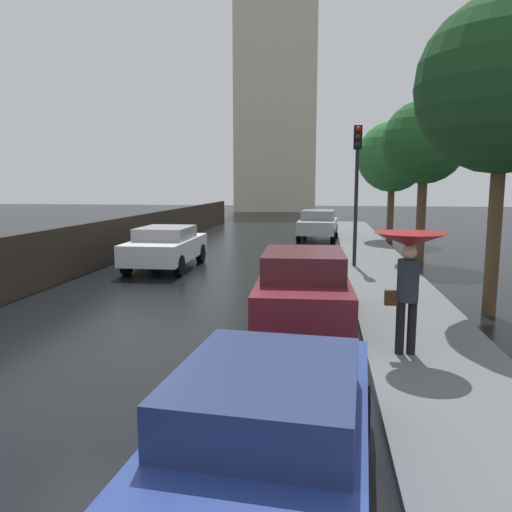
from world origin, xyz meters
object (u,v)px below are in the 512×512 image
car_maroon_far_ahead (303,286)px  pedestrian_with_umbrella_near (409,256)px  car_blue_mid_road (270,434)px  car_white_behind_camera (166,246)px  street_tree_far (504,86)px  car_silver_near_kerb (318,224)px  traffic_light (357,170)px  street_tree_mid (425,143)px  street_tree_near (393,157)px

car_maroon_far_ahead → pedestrian_with_umbrella_near: 2.77m
car_blue_mid_road → car_white_behind_camera: 12.97m
pedestrian_with_umbrella_near → street_tree_far: (2.28, 3.24, 3.09)m
car_silver_near_kerb → traffic_light: size_ratio=0.93×
car_blue_mid_road → car_white_behind_camera: car_white_behind_camera is taller
car_white_behind_camera → street_tree_far: (8.90, -4.89, 4.06)m
car_silver_near_kerb → car_maroon_far_ahead: car_maroon_far_ahead is taller
car_silver_near_kerb → pedestrian_with_umbrella_near: 18.14m
car_maroon_far_ahead → street_tree_far: size_ratio=0.60×
car_white_behind_camera → street_tree_far: bearing=150.5°
car_silver_near_kerb → car_blue_mid_road: 21.92m
car_maroon_far_ahead → street_tree_mid: bearing=64.0°
car_silver_near_kerb → pedestrian_with_umbrella_near: pedestrian_with_umbrella_near is taller
car_blue_mid_road → street_tree_mid: size_ratio=0.72×
pedestrian_with_umbrella_near → street_tree_far: size_ratio=0.29×
car_blue_mid_road → car_maroon_far_ahead: size_ratio=1.06×
car_blue_mid_road → street_tree_mid: street_tree_mid is taller
car_maroon_far_ahead → pedestrian_with_umbrella_near: bearing=-51.2°
car_maroon_far_ahead → street_tree_near: street_tree_near is taller
pedestrian_with_umbrella_near → car_blue_mid_road: bearing=63.6°
car_silver_near_kerb → street_tree_mid: 8.95m
pedestrian_with_umbrella_near → street_tree_mid: street_tree_mid is taller
car_maroon_far_ahead → pedestrian_with_umbrella_near: (1.71, -1.97, 0.93)m
car_white_behind_camera → pedestrian_with_umbrella_near: 10.54m
pedestrian_with_umbrella_near → street_tree_far: street_tree_far is taller
car_maroon_far_ahead → traffic_light: size_ratio=0.87×
street_tree_mid → street_tree_far: size_ratio=0.87×
car_maroon_far_ahead → traffic_light: bearing=75.9°
car_blue_mid_road → car_white_behind_camera: (-4.88, 12.02, 0.05)m
pedestrian_with_umbrella_near → traffic_light: size_ratio=0.43×
car_maroon_far_ahead → street_tree_far: 5.81m
car_blue_mid_road → street_tree_far: street_tree_far is taller
street_tree_mid → car_blue_mid_road: bearing=-104.9°
street_tree_far → street_tree_mid: bearing=90.9°
pedestrian_with_umbrella_near → street_tree_near: (1.91, 17.25, 2.42)m
street_tree_far → car_white_behind_camera: bearing=151.2°
street_tree_mid → street_tree_far: bearing=-89.1°
car_silver_near_kerb → street_tree_far: street_tree_far is taller
car_white_behind_camera → traffic_light: bearing=-176.2°
car_maroon_far_ahead → car_blue_mid_road: bearing=-92.5°
car_white_behind_camera → street_tree_near: size_ratio=0.73×
car_maroon_far_ahead → car_silver_near_kerb: bearing=87.6°
pedestrian_with_umbrella_near → street_tree_mid: (2.16, 10.74, 2.56)m
pedestrian_with_umbrella_near → street_tree_near: street_tree_near is taller
traffic_light → pedestrian_with_umbrella_near: bearing=-88.0°
car_white_behind_camera → traffic_light: size_ratio=0.94×
car_white_behind_camera → car_maroon_far_ahead: bearing=127.8°
car_maroon_far_ahead → street_tree_far: street_tree_far is taller
car_white_behind_camera → car_blue_mid_road: bearing=111.4°
pedestrian_with_umbrella_near → traffic_light: traffic_light is taller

